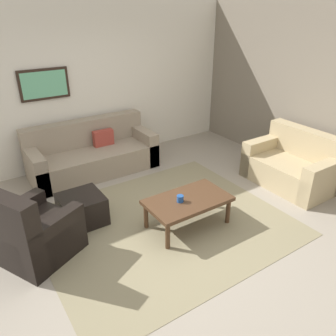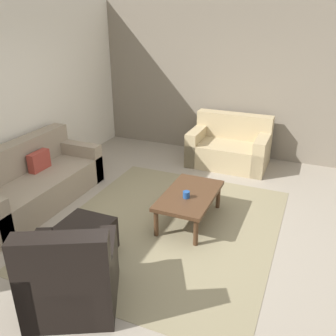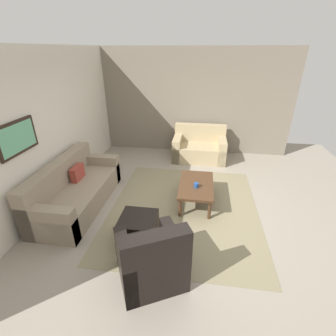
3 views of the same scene
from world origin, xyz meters
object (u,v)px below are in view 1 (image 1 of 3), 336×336
object	(u,v)px
couch_loveseat	(294,166)
couch_main	(91,155)
coffee_table	(188,202)
framed_artwork	(44,84)
armchair_leather	(31,236)
cup	(180,199)
ottoman	(82,209)

from	to	relation	value
couch_loveseat	couch_main	bearing A→B (deg)	138.52
coffee_table	framed_artwork	world-z (taller)	framed_artwork
armchair_leather	couch_main	bearing A→B (deg)	51.12
cup	couch_main	bearing A→B (deg)	97.18
coffee_table	cup	size ratio (longest dim) A/B	12.31
armchair_leather	coffee_table	size ratio (longest dim) A/B	0.98
armchair_leather	ottoman	xyz separation A→B (m)	(0.74, 0.37, -0.11)
cup	framed_artwork	xyz separation A→B (m)	(-0.81, 2.71, 1.07)
framed_artwork	coffee_table	bearing A→B (deg)	-71.06
coffee_table	ottoman	bearing A→B (deg)	143.22
cup	framed_artwork	size ratio (longest dim) A/B	0.11
armchair_leather	coffee_table	world-z (taller)	armchair_leather
couch_loveseat	ottoman	xyz separation A→B (m)	(-3.33, 0.85, -0.10)
armchair_leather	coffee_table	xyz separation A→B (m)	(1.88, -0.48, 0.05)
couch_loveseat	framed_artwork	bearing A→B (deg)	139.01
coffee_table	cup	bearing A→B (deg)	179.21
ottoman	armchair_leather	bearing A→B (deg)	-153.24
coffee_table	framed_artwork	distance (m)	3.10
armchair_leather	ottoman	world-z (taller)	armchair_leather
couch_main	ottoman	xyz separation A→B (m)	(-0.73, -1.45, -0.10)
couch_main	couch_loveseat	bearing A→B (deg)	-41.48
couch_main	couch_loveseat	xyz separation A→B (m)	(2.60, -2.30, -0.00)
couch_main	framed_artwork	world-z (taller)	framed_artwork
couch_main	coffee_table	size ratio (longest dim) A/B	1.97
couch_main	coffee_table	world-z (taller)	couch_main
coffee_table	couch_main	bearing A→B (deg)	100.18
couch_main	couch_loveseat	distance (m)	3.48
couch_main	armchair_leather	size ratio (longest dim) A/B	2.02
couch_loveseat	coffee_table	distance (m)	2.19
framed_artwork	couch_loveseat	bearing A→B (deg)	-40.99
couch_loveseat	armchair_leather	bearing A→B (deg)	173.26
cup	framed_artwork	bearing A→B (deg)	106.58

